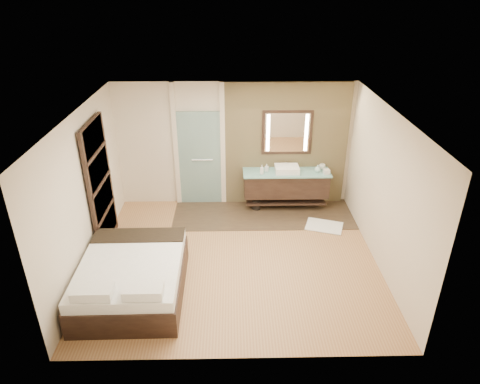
{
  "coord_description": "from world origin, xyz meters",
  "views": [
    {
      "loc": [
        -0.05,
        -6.35,
        4.56
      ],
      "look_at": [
        0.08,
        0.6,
        1.05
      ],
      "focal_mm": 32.0,
      "sensor_mm": 36.0,
      "label": 1
    }
  ],
  "objects_px": {
    "vanity": "(286,184)",
    "mirror_unit": "(287,133)",
    "bed": "(132,277)",
    "waste_bin": "(256,204)"
  },
  "relations": [
    {
      "from": "vanity",
      "to": "bed",
      "type": "relative_size",
      "value": 0.92
    },
    {
      "from": "mirror_unit",
      "to": "waste_bin",
      "type": "height_order",
      "value": "mirror_unit"
    },
    {
      "from": "bed",
      "to": "vanity",
      "type": "bearing_deg",
      "value": 45.08
    },
    {
      "from": "vanity",
      "to": "mirror_unit",
      "type": "height_order",
      "value": "mirror_unit"
    },
    {
      "from": "mirror_unit",
      "to": "waste_bin",
      "type": "xyz_separation_m",
      "value": [
        -0.64,
        -0.31,
        -1.53
      ]
    },
    {
      "from": "vanity",
      "to": "waste_bin",
      "type": "xyz_separation_m",
      "value": [
        -0.64,
        -0.07,
        -0.46
      ]
    },
    {
      "from": "bed",
      "to": "waste_bin",
      "type": "bearing_deg",
      "value": 51.86
    },
    {
      "from": "mirror_unit",
      "to": "bed",
      "type": "xyz_separation_m",
      "value": [
        -2.75,
        -3.06,
        -1.33
      ]
    },
    {
      "from": "mirror_unit",
      "to": "vanity",
      "type": "bearing_deg",
      "value": -90.0
    },
    {
      "from": "bed",
      "to": "mirror_unit",
      "type": "bearing_deg",
      "value": 47.39
    }
  ]
}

